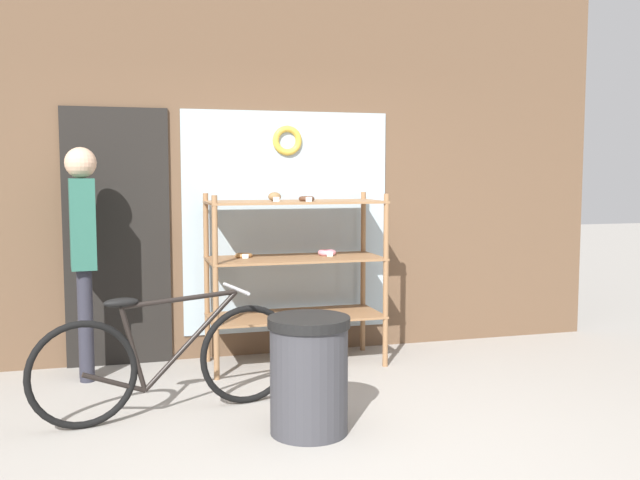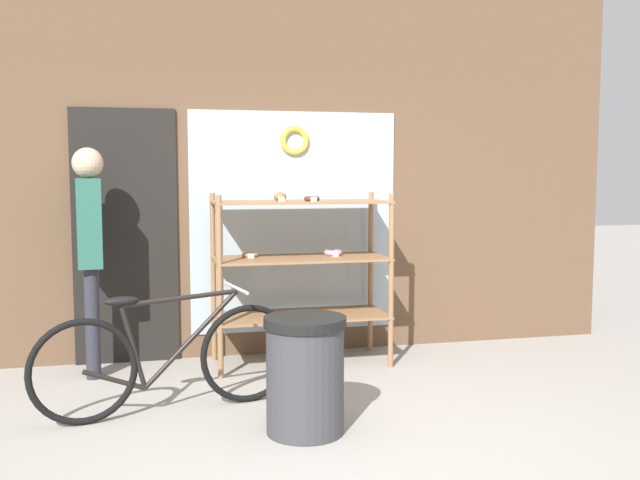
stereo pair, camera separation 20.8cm
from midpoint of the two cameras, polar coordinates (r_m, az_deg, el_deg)
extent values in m
plane|color=gray|center=(4.18, 3.23, -16.78)|extent=(30.00, 30.00, 0.00)
cube|color=brown|center=(6.19, -3.04, 9.04)|extent=(6.34, 0.08, 3.94)
cube|color=#A3B7C1|center=(6.18, -1.10, 1.45)|extent=(1.80, 0.02, 1.90)
cube|color=black|center=(6.04, -14.36, 0.24)|extent=(0.84, 0.03, 2.10)
torus|color=gold|center=(6.16, -1.08, 7.95)|extent=(0.26, 0.06, 0.26)
cylinder|color=#8E6642|center=(5.46, -6.95, -3.82)|extent=(0.04, 0.04, 1.41)
cylinder|color=#8E6642|center=(5.78, 6.75, -3.31)|extent=(0.04, 0.04, 1.41)
cylinder|color=#8E6642|center=(6.01, -7.55, -2.99)|extent=(0.04, 0.04, 1.41)
cylinder|color=#8E6642|center=(6.29, 5.01, -2.58)|extent=(0.04, 0.04, 1.41)
cube|color=#8E6642|center=(5.90, -0.54, -6.07)|extent=(1.42, 0.60, 0.02)
cube|color=#8E6642|center=(5.82, -0.54, -1.48)|extent=(1.42, 0.60, 0.02)
cube|color=#8E6642|center=(5.79, -0.55, 3.06)|extent=(1.42, 0.60, 0.02)
torus|color=#4C2D1E|center=(5.71, 0.39, 3.32)|extent=(0.13, 0.13, 0.04)
cube|color=white|center=(5.64, 0.56, 3.28)|extent=(0.05, 0.00, 0.04)
torus|color=#B27A42|center=(5.86, -4.64, -1.20)|extent=(0.14, 0.14, 0.03)
cube|color=white|center=(5.79, -4.52, -1.27)|extent=(0.05, 0.00, 0.04)
ellipsoid|color=brown|center=(5.72, -2.17, 3.49)|extent=(0.10, 0.09, 0.07)
cube|color=white|center=(5.67, -2.06, 3.28)|extent=(0.05, 0.00, 0.04)
torus|color=pink|center=(5.96, 2.06, -1.02)|extent=(0.15, 0.15, 0.05)
cube|color=white|center=(5.88, 2.28, -1.15)|extent=(0.05, 0.00, 0.04)
torus|color=black|center=(4.72, -17.24, -10.05)|extent=(0.67, 0.18, 0.68)
torus|color=black|center=(4.96, -4.54, -9.04)|extent=(0.67, 0.18, 0.68)
cylinder|color=black|center=(4.81, -9.00, -7.80)|extent=(0.64, 0.16, 0.62)
cylinder|color=black|center=(4.74, -9.85, -4.61)|extent=(0.76, 0.18, 0.07)
cylinder|color=black|center=(4.73, -13.49, -8.36)|extent=(0.17, 0.06, 0.56)
cylinder|color=black|center=(4.76, -14.91, -10.79)|extent=(0.39, 0.11, 0.18)
ellipsoid|color=black|center=(4.66, -14.40, -4.75)|extent=(0.23, 0.13, 0.06)
cylinder|color=#B2B2B7|center=(4.84, -5.48, -3.86)|extent=(0.11, 0.46, 0.02)
cylinder|color=#282833|center=(5.71, -16.75, -6.42)|extent=(0.11, 0.11, 0.86)
cylinder|color=#282833|center=(5.82, -16.78, -6.21)|extent=(0.11, 0.11, 0.86)
cube|color=#285B4C|center=(5.66, -16.98, 1.31)|extent=(0.20, 0.33, 0.68)
sphere|color=tan|center=(5.65, -17.10, 5.92)|extent=(0.23, 0.23, 0.23)
cylinder|color=#38383D|center=(4.38, 0.18, -10.75)|extent=(0.47, 0.47, 0.71)
cylinder|color=black|center=(4.30, 0.18, -6.56)|extent=(0.50, 0.50, 0.06)
camera|label=1|loc=(0.10, -88.75, 0.12)|focal=40.00mm
camera|label=2|loc=(0.10, 91.25, -0.12)|focal=40.00mm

